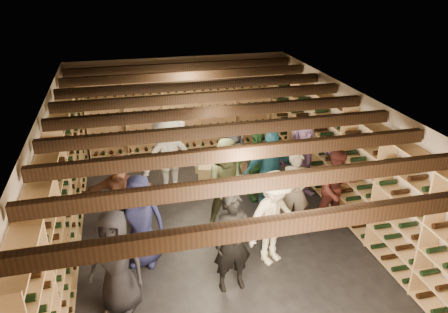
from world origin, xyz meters
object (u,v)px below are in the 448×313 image
(person_2, at_px, (229,187))
(person_3, at_px, (274,218))
(person_9, at_px, (170,157))
(person_6, at_px, (141,221))
(person_8, at_px, (337,190))
(person_11, at_px, (302,158))
(crate_stack_left, at_px, (211,177))
(crate_loose, at_px, (206,168))
(person_0, at_px, (116,262))
(person_4, at_px, (269,174))
(crate_stack_right, at_px, (248,164))
(person_7, at_px, (295,191))
(person_10, at_px, (256,165))
(person_1, at_px, (233,242))
(person_12, at_px, (233,158))
(person_5, at_px, (121,193))

(person_2, relative_size, person_3, 1.10)
(person_9, bearing_deg, person_6, -121.37)
(person_8, relative_size, person_9, 0.84)
(person_11, bearing_deg, crate_stack_left, 147.10)
(person_6, bearing_deg, crate_stack_left, 69.13)
(person_3, bearing_deg, crate_loose, 71.01)
(person_0, xyz_separation_m, person_4, (2.88, 1.92, 0.08))
(crate_stack_right, bearing_deg, person_7, -83.83)
(person_10, bearing_deg, crate_loose, 103.20)
(person_10, bearing_deg, person_2, -142.43)
(person_4, bearing_deg, crate_stack_left, 121.84)
(crate_loose, distance_m, person_10, 1.82)
(crate_loose, bearing_deg, crate_stack_right, -34.59)
(person_3, bearing_deg, person_8, 0.80)
(person_4, height_order, person_11, person_4)
(person_0, distance_m, person_6, 1.05)
(person_4, xyz_separation_m, person_9, (-1.74, 1.11, 0.04))
(person_0, bearing_deg, person_8, 39.60)
(crate_stack_right, height_order, person_10, person_10)
(person_1, xyz_separation_m, person_3, (0.79, 0.46, 0.01))
(person_4, relative_size, person_12, 1.15)
(person_10, bearing_deg, person_12, 116.59)
(crate_stack_left, bearing_deg, person_1, -96.54)
(person_3, height_order, person_4, person_4)
(person_2, distance_m, person_3, 1.15)
(person_12, bearing_deg, person_7, -81.78)
(person_2, xyz_separation_m, person_9, (-0.85, 1.49, 0.02))
(person_7, distance_m, person_12, 1.83)
(person_10, bearing_deg, person_6, -159.96)
(person_3, bearing_deg, person_12, 65.06)
(person_7, distance_m, person_9, 2.65)
(person_0, xyz_separation_m, person_10, (2.84, 2.58, -0.02))
(person_2, distance_m, person_12, 1.57)
(person_9, bearing_deg, person_11, -22.89)
(person_1, height_order, person_9, person_9)
(person_5, bearing_deg, person_3, -27.39)
(person_0, height_order, person_7, person_0)
(crate_loose, xyz_separation_m, person_7, (1.09, -2.74, 0.69))
(person_4, bearing_deg, person_2, -157.93)
(person_1, height_order, person_5, person_1)
(person_0, xyz_separation_m, person_6, (0.40, 0.98, -0.00))
(crate_stack_right, bearing_deg, person_11, -49.80)
(person_2, xyz_separation_m, person_4, (0.89, 0.38, -0.03))
(person_4, distance_m, person_10, 0.67)
(crate_loose, distance_m, person_1, 4.13)
(person_3, height_order, person_7, person_3)
(person_1, bearing_deg, person_6, 138.24)
(person_1, xyz_separation_m, person_5, (-1.56, 2.00, -0.05))
(person_2, relative_size, person_7, 1.17)
(person_2, bearing_deg, person_12, 81.32)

